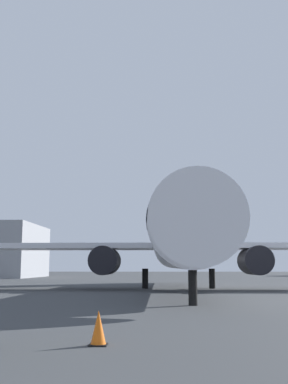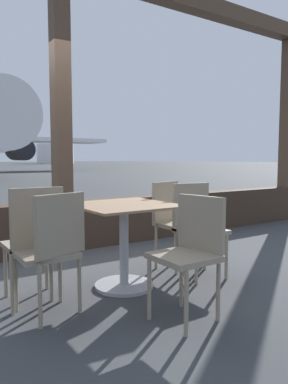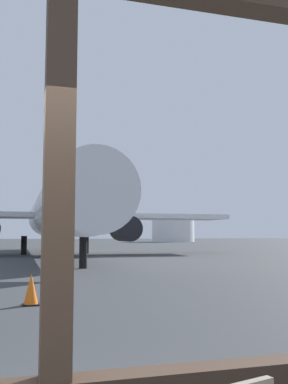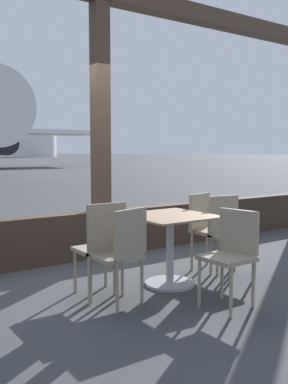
{
  "view_description": "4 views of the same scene",
  "coord_description": "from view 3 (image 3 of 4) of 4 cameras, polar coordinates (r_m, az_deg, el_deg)",
  "views": [
    {
      "loc": [
        1.29,
        -2.72,
        1.54
      ],
      "look_at": [
        0.66,
        15.85,
        4.47
      ],
      "focal_mm": 44.49,
      "sensor_mm": 36.0,
      "label": 1
    },
    {
      "loc": [
        -1.67,
        -4.25,
        1.13
      ],
      "look_at": [
        0.15,
        -1.56,
        0.84
      ],
      "focal_mm": 34.38,
      "sensor_mm": 36.0,
      "label": 2
    },
    {
      "loc": [
        -0.25,
        -2.93,
        1.53
      ],
      "look_at": [
        4.89,
        14.9,
        3.34
      ],
      "focal_mm": 40.76,
      "sensor_mm": 36.0,
      "label": 3
    },
    {
      "loc": [
        -2.82,
        -5.02,
        1.41
      ],
      "look_at": [
        -0.23,
        -1.32,
        0.97
      ],
      "focal_mm": 40.71,
      "sensor_mm": 36.0,
      "label": 4
    }
  ],
  "objects": [
    {
      "name": "ground_plane",
      "position": [
        42.96,
        -15.86,
        -7.39
      ],
      "size": [
        220.0,
        220.0,
        0.0
      ],
      "primitive_type": "plane",
      "color": "#383A3D"
    },
    {
      "name": "window_frame",
      "position": [
        2.96,
        -11.34,
        -10.51
      ],
      "size": [
        9.03,
        0.24,
        3.53
      ],
      "color": "#38281E",
      "rests_on": "ground"
    },
    {
      "name": "airplane",
      "position": [
        32.43,
        -11.02,
        -2.45
      ],
      "size": [
        27.01,
        32.24,
        10.08
      ],
      "color": "silver",
      "rests_on": "ground"
    },
    {
      "name": "traffic_cone",
      "position": [
        10.0,
        -14.56,
        -12.32
      ],
      "size": [
        0.36,
        0.36,
        0.68
      ],
      "color": "orange",
      "rests_on": "ground"
    },
    {
      "name": "fuel_storage_tank",
      "position": [
        91.2,
        3.82,
        -5.03
      ],
      "size": [
        8.78,
        8.78,
        4.72
      ],
      "primitive_type": "cylinder",
      "color": "white",
      "rests_on": "ground"
    }
  ]
}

